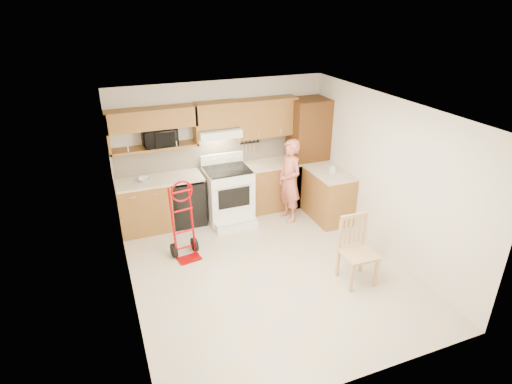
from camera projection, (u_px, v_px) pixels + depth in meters
floor at (268, 270)px, 6.49m from camera, size 4.00×4.50×0.02m
ceiling at (270, 109)px, 5.43m from camera, size 4.00×4.50×0.02m
wall_back at (222, 148)px, 7.86m from camera, size 4.00×0.02×2.50m
wall_front at (361, 290)px, 4.06m from camera, size 4.00×0.02×2.50m
wall_left at (122, 222)px, 5.29m from camera, size 0.02×4.50×2.50m
wall_right at (386, 176)px, 6.63m from camera, size 0.02×4.50×2.50m
backsplash at (222, 151)px, 7.86m from camera, size 3.92×0.03×0.55m
lower_cab_left at (145, 207)px, 7.43m from camera, size 0.90×0.60×0.90m
dishwasher at (186, 201)px, 7.69m from camera, size 0.60×0.60×0.85m
lower_cab_right at (268, 186)px, 8.22m from camera, size 1.14×0.60×0.90m
countertop_left at (159, 180)px, 7.33m from camera, size 1.50×0.63×0.04m
countertop_right at (269, 164)px, 8.02m from camera, size 1.14×0.63×0.04m
cab_return_right at (328, 196)px, 7.83m from camera, size 0.60×1.00×0.90m
countertop_return at (330, 172)px, 7.63m from camera, size 0.63×1.00×0.04m
pantry_tall at (307, 152)px, 8.24m from camera, size 0.70×0.60×2.10m
upper_cab_left at (151, 118)px, 6.99m from camera, size 1.50×0.33×0.34m
upper_shelf_mw at (155, 147)px, 7.21m from camera, size 1.50×0.33×0.04m
upper_cab_center at (217, 114)px, 7.38m from camera, size 0.76×0.33×0.44m
upper_cab_right at (266, 117)px, 7.76m from camera, size 1.14×0.33×0.70m
range_hood at (218, 132)px, 7.46m from camera, size 0.76×0.46×0.14m
knife_strip at (250, 146)px, 8.00m from camera, size 0.40×0.05×0.29m
microwave at (160, 137)px, 7.17m from camera, size 0.59×0.42×0.31m
range at (229, 191)px, 7.67m from camera, size 0.81×1.07×1.20m
person at (290, 181)px, 7.63m from camera, size 0.43×0.60×1.56m
hand_truck at (185, 224)px, 6.55m from camera, size 0.54×0.50×1.21m
dining_chair at (359, 252)px, 6.01m from camera, size 0.48×0.52×1.02m
soap_bottle at (333, 169)px, 7.51m from camera, size 0.09×0.09×0.18m
bowl at (144, 179)px, 7.23m from camera, size 0.23×0.23×0.05m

